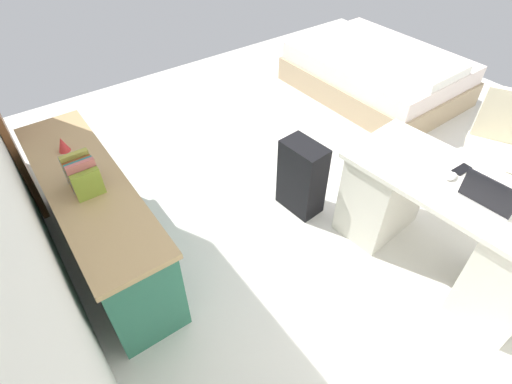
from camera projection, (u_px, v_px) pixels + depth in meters
ground_plane at (338, 178)px, 3.74m from camera, size 5.83×5.83×0.00m
desk at (443, 224)px, 2.78m from camera, size 1.50×0.79×0.76m
office_chair at (493, 156)px, 3.29m from camera, size 0.62×0.62×0.94m
credenza at (99, 219)px, 2.85m from camera, size 1.80×0.48×0.73m
bed at (377, 73)px, 4.75m from camera, size 1.94×1.45×0.58m
suitcase_black at (302, 177)px, 3.26m from camera, size 0.38×0.25×0.64m
laptop at (490, 196)px, 2.39m from camera, size 0.33×0.25×0.21m
computer_mouse at (451, 176)px, 2.57m from camera, size 0.07×0.11×0.03m
cell_phone_by_mouse at (462, 169)px, 2.64m from camera, size 0.07×0.14×0.01m
book_row at (82, 174)px, 2.50m from camera, size 0.24×0.17×0.24m
figurine_small at (63, 144)px, 2.81m from camera, size 0.08×0.08×0.11m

